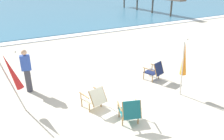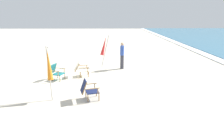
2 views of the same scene
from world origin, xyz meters
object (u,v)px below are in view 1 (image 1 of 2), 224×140
(beach_chair_far_center, at_px, (94,98))
(person_near_chairs, at_px, (27,71))
(beach_chair_back_left, at_px, (155,71))
(umbrella_furled_red, at_px, (12,72))
(beach_chair_front_right, at_px, (130,111))
(umbrella_furled_orange, at_px, (184,60))

(beach_chair_far_center, bearing_deg, person_near_chairs, 124.21)
(beach_chair_far_center, distance_m, person_near_chairs, 2.83)
(beach_chair_back_left, distance_m, person_near_chairs, 4.95)
(beach_chair_back_left, height_order, umbrella_furled_red, umbrella_furled_red)
(umbrella_furled_red, distance_m, person_near_chairs, 1.34)
(beach_chair_far_center, height_order, umbrella_furled_red, umbrella_furled_red)
(beach_chair_back_left, bearing_deg, beach_chair_front_right, -142.96)
(umbrella_furled_orange, bearing_deg, beach_chair_front_right, -169.80)
(beach_chair_front_right, relative_size, umbrella_furled_orange, 0.39)
(beach_chair_front_right, height_order, umbrella_furled_red, umbrella_furled_red)
(beach_chair_back_left, xyz_separation_m, beach_chair_far_center, (-3.10, -0.71, -0.01))
(umbrella_furled_red, bearing_deg, person_near_chairs, 63.02)
(beach_chair_front_right, bearing_deg, umbrella_furled_orange, 10.20)
(beach_chair_far_center, bearing_deg, umbrella_furled_red, 150.77)
(umbrella_furled_red, bearing_deg, beach_chair_far_center, -29.23)
(umbrella_furled_orange, bearing_deg, person_near_chairs, 146.24)
(umbrella_furled_orange, height_order, person_near_chairs, umbrella_furled_orange)
(beach_chair_back_left, distance_m, umbrella_furled_orange, 1.75)
(beach_chair_back_left, bearing_deg, beach_chair_far_center, -167.01)
(beach_chair_front_right, bearing_deg, beach_chair_far_center, 114.72)
(umbrella_furled_red, bearing_deg, beach_chair_back_left, -5.29)
(beach_chair_far_center, distance_m, umbrella_furled_orange, 3.26)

